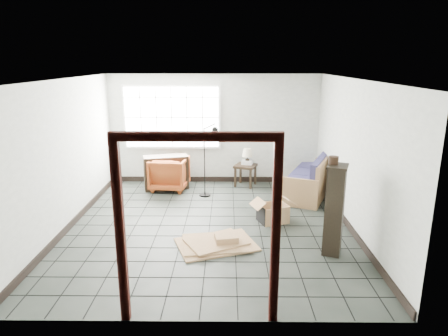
{
  "coord_description": "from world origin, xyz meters",
  "views": [
    {
      "loc": [
        0.33,
        -6.71,
        2.9
      ],
      "look_at": [
        0.26,
        0.3,
        1.0
      ],
      "focal_mm": 32.0,
      "sensor_mm": 36.0,
      "label": 1
    }
  ],
  "objects_px": {
    "tall_shelf": "(334,209)",
    "side_table": "(245,168)",
    "futon_sofa": "(312,180)",
    "armchair": "(170,172)"
  },
  "relations": [
    {
      "from": "tall_shelf",
      "to": "side_table",
      "type": "bearing_deg",
      "value": 129.71
    },
    {
      "from": "side_table",
      "to": "tall_shelf",
      "type": "distance_m",
      "value": 3.64
    },
    {
      "from": "side_table",
      "to": "tall_shelf",
      "type": "relative_size",
      "value": 0.43
    },
    {
      "from": "futon_sofa",
      "to": "tall_shelf",
      "type": "bearing_deg",
      "value": -72.02
    },
    {
      "from": "futon_sofa",
      "to": "armchair",
      "type": "xyz_separation_m",
      "value": [
        -3.22,
        0.31,
        0.09
      ]
    },
    {
      "from": "tall_shelf",
      "to": "armchair",
      "type": "bearing_deg",
      "value": 153.68
    },
    {
      "from": "futon_sofa",
      "to": "tall_shelf",
      "type": "distance_m",
      "value": 2.88
    },
    {
      "from": "futon_sofa",
      "to": "side_table",
      "type": "distance_m",
      "value": 1.58
    },
    {
      "from": "futon_sofa",
      "to": "side_table",
      "type": "height_order",
      "value": "futon_sofa"
    },
    {
      "from": "futon_sofa",
      "to": "armchair",
      "type": "distance_m",
      "value": 3.24
    }
  ]
}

